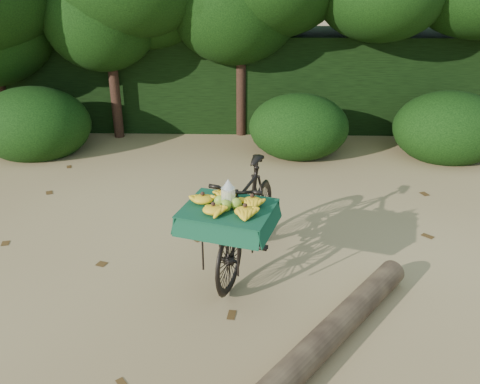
{
  "coord_description": "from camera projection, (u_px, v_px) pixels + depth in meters",
  "views": [
    {
      "loc": [
        0.76,
        -3.91,
        3.05
      ],
      "look_at": [
        0.62,
        0.68,
        0.95
      ],
      "focal_mm": 38.0,
      "sensor_mm": 36.0,
      "label": 1
    }
  ],
  "objects": [
    {
      "name": "ground",
      "position": [
        173.0,
        311.0,
        4.85
      ],
      "size": [
        80.0,
        80.0,
        0.0
      ],
      "primitive_type": "plane",
      "color": "tan",
      "rests_on": "ground"
    },
    {
      "name": "vendor_bicycle",
      "position": [
        247.0,
        216.0,
        5.37
      ],
      "size": [
        1.2,
        2.0,
        1.15
      ],
      "rotation": [
        0.0,
        0.0,
        -0.29
      ],
      "color": "black",
      "rests_on": "ground"
    },
    {
      "name": "fallen_log",
      "position": [
        300.0,
        364.0,
        4.03
      ],
      "size": [
        2.33,
        2.88,
        0.25
      ],
      "primitive_type": "cylinder",
      "rotation": [
        1.57,
        0.0,
        -0.66
      ],
      "color": "brown",
      "rests_on": "ground"
    },
    {
      "name": "hedge_backdrop",
      "position": [
        217.0,
        78.0,
        10.2
      ],
      "size": [
        26.0,
        1.8,
        1.8
      ],
      "primitive_type": "cube",
      "color": "black",
      "rests_on": "ground"
    },
    {
      "name": "tree_row",
      "position": [
        177.0,
        25.0,
        9.03
      ],
      "size": [
        14.5,
        2.0,
        4.0
      ],
      "primitive_type": null,
      "color": "black",
      "rests_on": "ground"
    },
    {
      "name": "bush_clumps",
      "position": [
        239.0,
        129.0,
        8.55
      ],
      "size": [
        8.8,
        1.7,
        0.9
      ],
      "primitive_type": null,
      "color": "black",
      "rests_on": "ground"
    },
    {
      "name": "leaf_litter",
      "position": [
        182.0,
        272.0,
        5.43
      ],
      "size": [
        7.0,
        7.3,
        0.01
      ],
      "primitive_type": null,
      "color": "#492F13",
      "rests_on": "ground"
    }
  ]
}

